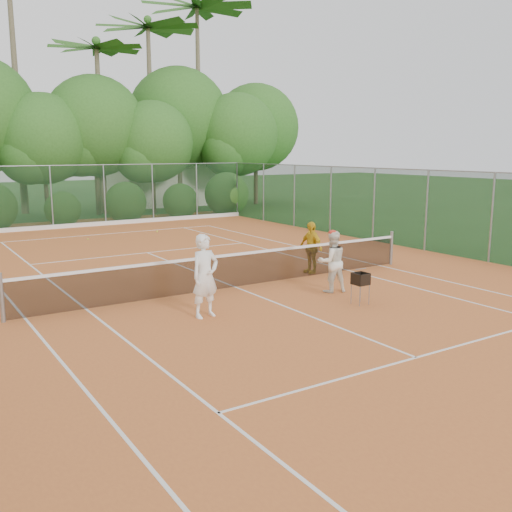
{
  "coord_description": "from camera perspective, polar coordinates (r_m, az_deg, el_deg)",
  "views": [
    {
      "loc": [
        -7.77,
        -13.1,
        3.73
      ],
      "look_at": [
        -0.12,
        -1.2,
        1.1
      ],
      "focal_mm": 40.0,
      "sensor_mm": 36.0,
      "label": 1
    }
  ],
  "objects": [
    {
      "name": "player_white",
      "position": [
        12.78,
        -5.11,
        -2.0
      ],
      "size": [
        0.75,
        0.56,
        1.89
      ],
      "primitive_type": "imported",
      "rotation": [
        0.0,
        0.0,
        0.16
      ],
      "color": "white",
      "rests_on": "clay_court"
    },
    {
      "name": "clay_court",
      "position": [
        15.68,
        -2.0,
        -3.2
      ],
      "size": [
        18.0,
        36.0,
        0.02
      ],
      "primitive_type": "cube",
      "color": "#C9682E",
      "rests_on": "ground"
    },
    {
      "name": "club_building",
      "position": [
        40.78,
        -8.46,
        7.29
      ],
      "size": [
        8.0,
        5.0,
        3.0
      ],
      "primitive_type": "cube",
      "color": "beige",
      "rests_on": "ground"
    },
    {
      "name": "stray_ball_a",
      "position": [
        24.97,
        -16.45,
        1.63
      ],
      "size": [
        0.07,
        0.07,
        0.07
      ],
      "primitive_type": "sphere",
      "color": "#B5D130",
      "rests_on": "clay_court"
    },
    {
      "name": "stray_ball_b",
      "position": [
        26.71,
        -9.84,
        2.47
      ],
      "size": [
        0.07,
        0.07,
        0.07
      ],
      "primitive_type": "sphere",
      "color": "gold",
      "rests_on": "clay_court"
    },
    {
      "name": "stray_ball_c",
      "position": [
        26.54,
        -9.88,
        2.42
      ],
      "size": [
        0.07,
        0.07,
        0.07
      ],
      "primitive_type": "sphere",
      "color": "#BAC92E",
      "rests_on": "clay_court"
    },
    {
      "name": "court_markings",
      "position": [
        15.68,
        -2.0,
        -3.15
      ],
      "size": [
        11.03,
        23.83,
        0.01
      ],
      "color": "white",
      "rests_on": "clay_court"
    },
    {
      "name": "player_center_grp",
      "position": [
        15.16,
        7.6,
        -0.54
      ],
      "size": [
        0.92,
        0.79,
        1.66
      ],
      "color": "white",
      "rests_on": "clay_court"
    },
    {
      "name": "tropical_treeline",
      "position": [
        34.6,
        -17.7,
        12.35
      ],
      "size": [
        32.1,
        8.49,
        15.03
      ],
      "color": "brown",
      "rests_on": "ground"
    },
    {
      "name": "tennis_net",
      "position": [
        15.56,
        -2.01,
        -1.33
      ],
      "size": [
        11.97,
        0.1,
        1.1
      ],
      "color": "gray",
      "rests_on": "clay_court"
    },
    {
      "name": "fence_right",
      "position": [
        20.51,
        22.5,
        3.55
      ],
      "size": [
        0.07,
        33.07,
        3.0
      ],
      "color": "#19381E",
      "rests_on": "clay_court"
    },
    {
      "name": "fence_back",
      "position": [
        29.24,
        -17.31,
        5.73
      ],
      "size": [
        18.07,
        0.07,
        3.0
      ],
      "color": "#19381E",
      "rests_on": "clay_court"
    },
    {
      "name": "player_yellow",
      "position": [
        17.44,
        5.52,
        0.86
      ],
      "size": [
        0.45,
        0.95,
        1.59
      ],
      "primitive_type": "imported",
      "rotation": [
        0.0,
        0.0,
        -1.5
      ],
      "color": "gold",
      "rests_on": "clay_court"
    },
    {
      "name": "ground",
      "position": [
        15.68,
        -2.0,
        -3.23
      ],
      "size": [
        120.0,
        120.0,
        0.0
      ],
      "primitive_type": "plane",
      "color": "#234C1B",
      "rests_on": "ground"
    },
    {
      "name": "ball_hopper",
      "position": [
        14.09,
        10.42,
        -2.32
      ],
      "size": [
        0.34,
        0.34,
        0.78
      ],
      "rotation": [
        0.0,
        0.0,
        0.14
      ],
      "color": "gray",
      "rests_on": "clay_court"
    }
  ]
}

